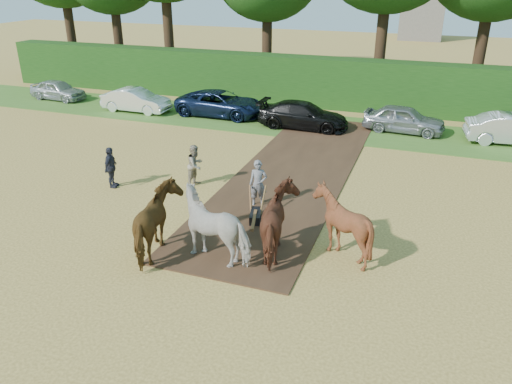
{
  "coord_description": "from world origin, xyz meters",
  "views": [
    {
      "loc": [
        6.66,
        -12.11,
        7.96
      ],
      "look_at": [
        1.7,
        1.64,
        1.4
      ],
      "focal_mm": 35.0,
      "sensor_mm": 36.0,
      "label": 1
    }
  ],
  "objects": [
    {
      "name": "ground",
      "position": [
        0.0,
        0.0,
        0.0
      ],
      "size": [
        120.0,
        120.0,
        0.0
      ],
      "primitive_type": "plane",
      "color": "gold",
      "rests_on": "ground"
    },
    {
      "name": "grass_verge",
      "position": [
        0.0,
        14.0,
        0.01
      ],
      "size": [
        50.0,
        5.0,
        0.03
      ],
      "primitive_type": "cube",
      "color": "#38601E",
      "rests_on": "ground"
    },
    {
      "name": "spectator_far",
      "position": [
        -4.89,
        3.12,
        0.83
      ],
      "size": [
        0.6,
        1.03,
        1.65
      ],
      "primitive_type": "imported",
      "rotation": [
        0.0,
        0.0,
        1.78
      ],
      "color": "#23252F",
      "rests_on": "ground"
    },
    {
      "name": "spectator_near",
      "position": [
        -1.86,
        4.44,
        0.84
      ],
      "size": [
        0.75,
        0.9,
        1.68
      ],
      "primitive_type": "imported",
      "rotation": [
        0.0,
        0.0,
        1.42
      ],
      "color": "tan",
      "rests_on": "ground"
    },
    {
      "name": "plough_team",
      "position": [
        2.04,
        0.22,
        1.05
      ],
      "size": [
        7.08,
        5.85,
        2.12
      ],
      "color": "brown",
      "rests_on": "ground"
    },
    {
      "name": "hedgerow",
      "position": [
        0.0,
        18.5,
        1.5
      ],
      "size": [
        46.0,
        1.6,
        3.0
      ],
      "primitive_type": "cube",
      "color": "#14380F",
      "rests_on": "ground"
    },
    {
      "name": "parked_cars",
      "position": [
        3.78,
        14.15,
        0.71
      ],
      "size": [
        42.07,
        3.16,
        1.46
      ],
      "color": "#ACB0B3",
      "rests_on": "ground"
    },
    {
      "name": "earth_strip",
      "position": [
        1.5,
        7.0,
        0.03
      ],
      "size": [
        4.5,
        17.0,
        0.05
      ],
      "primitive_type": "cube",
      "color": "#472D1C",
      "rests_on": "ground"
    }
  ]
}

